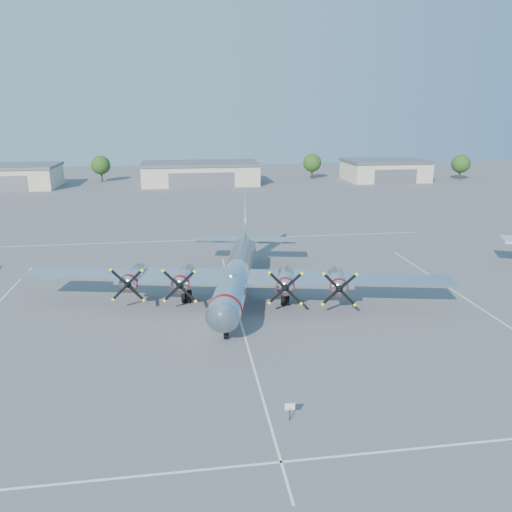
{
  "coord_description": "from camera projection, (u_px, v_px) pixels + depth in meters",
  "views": [
    {
      "loc": [
        -4.39,
        -43.11,
        17.16
      ],
      "look_at": [
        2.63,
        4.82,
        3.2
      ],
      "focal_mm": 35.0,
      "sensor_mm": 36.0,
      "label": 1
    }
  ],
  "objects": [
    {
      "name": "ground",
      "position": [
        236.0,
        304.0,
        46.35
      ],
      "size": [
        260.0,
        260.0,
        0.0
      ],
      "primitive_type": "plane",
      "color": "#555558",
      "rests_on": "ground"
    },
    {
      "name": "parking_lines",
      "position": [
        238.0,
        311.0,
        44.69
      ],
      "size": [
        60.0,
        50.08,
        0.01
      ],
      "color": "silver",
      "rests_on": "ground"
    },
    {
      "name": "hangar_west",
      "position": [
        8.0,
        176.0,
        117.25
      ],
      "size": [
        22.6,
        14.6,
        5.4
      ],
      "color": "beige",
      "rests_on": "ground"
    },
    {
      "name": "hangar_center",
      "position": [
        200.0,
        173.0,
        123.52
      ],
      "size": [
        28.6,
        14.6,
        5.4
      ],
      "color": "beige",
      "rests_on": "ground"
    },
    {
      "name": "hangar_east",
      "position": [
        385.0,
        170.0,
        130.21
      ],
      "size": [
        20.6,
        14.6,
        5.4
      ],
      "color": "beige",
      "rests_on": "ground"
    },
    {
      "name": "tree_west",
      "position": [
        101.0,
        165.0,
        127.26
      ],
      "size": [
        4.8,
        4.8,
        6.64
      ],
      "color": "#382619",
      "rests_on": "ground"
    },
    {
      "name": "tree_east",
      "position": [
        312.0,
        163.0,
        133.02
      ],
      "size": [
        4.8,
        4.8,
        6.64
      ],
      "color": "#382619",
      "rests_on": "ground"
    },
    {
      "name": "tree_far_east",
      "position": [
        461.0,
        164.0,
        130.71
      ],
      "size": [
        4.8,
        4.8,
        6.64
      ],
      "color": "#382619",
      "rests_on": "ground"
    },
    {
      "name": "main_bomber_b29",
      "position": [
        237.0,
        297.0,
        48.14
      ],
      "size": [
        43.75,
        34.17,
        8.65
      ],
      "primitive_type": null,
      "rotation": [
        0.0,
        0.0,
        -0.21
      ],
      "color": "silver",
      "rests_on": "ground"
    },
    {
      "name": "info_placard",
      "position": [
        290.0,
        408.0,
        28.66
      ],
      "size": [
        0.59,
        0.08,
        1.12
      ],
      "rotation": [
        0.0,
        0.0,
        -0.06
      ],
      "color": "black",
      "rests_on": "ground"
    }
  ]
}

